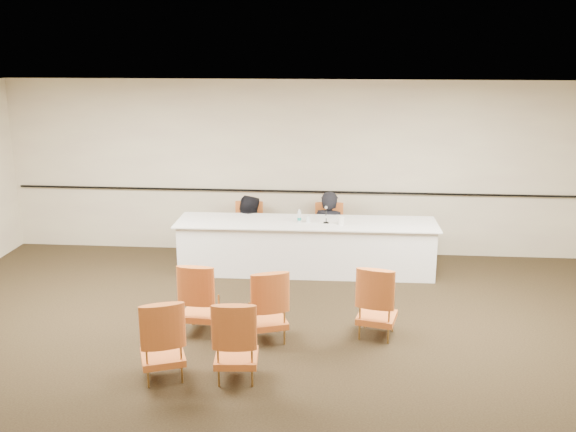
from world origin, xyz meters
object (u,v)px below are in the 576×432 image
object	(u,v)px
panelist_second_chair	(248,231)
aud_chair_back_left	(162,338)
panelist_second	(248,243)
water_bottle	(299,216)
aud_chair_front_left	(201,297)
panelist_main_chair	(329,233)
panelist_main	(329,238)
aud_chair_front_mid	(267,304)
panel_table	(306,247)
coffee_cup	(341,221)
drinking_glass	(308,219)
microphone	(326,216)
aud_chair_back_mid	(236,339)
aud_chair_front_right	(377,300)

from	to	relation	value
panelist_second_chair	aud_chair_back_left	world-z (taller)	same
panelist_second	aud_chair_back_left	distance (m)	4.16
panelist_second	water_bottle	distance (m)	1.30
aud_chair_front_left	panelist_main_chair	bearing A→B (deg)	66.56
panelist_main	aud_chair_front_mid	xyz separation A→B (m)	(-0.69, -3.14, 0.10)
panelist_second	panelist_second_chair	size ratio (longest dim) A/B	1.75
panel_table	panelist_second_chair	world-z (taller)	panelist_second_chair
water_bottle	aud_chair_back_left	bearing A→B (deg)	-109.79
panelist_main_chair	coffee_cup	xyz separation A→B (m)	(0.21, -0.74, 0.42)
drinking_glass	coffee_cup	bearing A→B (deg)	-12.54
panelist_second_chair	coffee_cup	bearing A→B (deg)	-25.42
panelist_second_chair	water_bottle	distance (m)	1.21
panel_table	microphone	distance (m)	0.63
aud_chair_back_left	aud_chair_back_mid	world-z (taller)	same
panelist_second_chair	microphone	world-z (taller)	microphone
panelist_second_chair	aud_chair_back_left	bearing A→B (deg)	-95.61
panelist_second	microphone	size ratio (longest dim) A/B	6.63
aud_chair_back_left	panelist_second	bearing A→B (deg)	64.04
microphone	aud_chair_front_right	world-z (taller)	microphone
water_bottle	aud_chair_front_mid	world-z (taller)	water_bottle
water_bottle	coffee_cup	distance (m)	0.67
panelist_second_chair	drinking_glass	xyz separation A→B (m)	(1.06, -0.61, 0.41)
panelist_second	drinking_glass	xyz separation A→B (m)	(1.06, -0.61, 0.61)
aud_chair_front_mid	aud_chair_back_mid	xyz separation A→B (m)	(-0.22, -0.97, 0.00)
panel_table	drinking_glass	xyz separation A→B (m)	(0.03, -0.02, 0.47)
panelist_main	microphone	distance (m)	0.89
water_bottle	aud_chair_back_mid	xyz separation A→B (m)	(-0.45, -3.46, -0.46)
panelist_second_chair	aud_chair_front_right	xyz separation A→B (m)	(2.05, -2.87, 0.00)
panelist_main_chair	aud_chair_back_left	world-z (taller)	same
panelist_second	aud_chair_front_mid	world-z (taller)	panelist_second
aud_chair_front_right	drinking_glass	bearing A→B (deg)	126.65
panelist_main	panelist_second_chair	world-z (taller)	panelist_main
panelist_main_chair	aud_chair_front_left	size ratio (longest dim) A/B	1.00
aud_chair_back_mid	panel_table	bearing A→B (deg)	76.19
aud_chair_back_left	aud_chair_back_mid	xyz separation A→B (m)	(0.81, 0.05, 0.00)
drinking_glass	aud_chair_front_left	bearing A→B (deg)	-117.61
panelist_second	aud_chair_back_left	size ratio (longest dim) A/B	1.75
aud_chair_front_left	aud_chair_front_right	bearing A→B (deg)	6.11
panelist_main	panelist_main_chair	size ratio (longest dim) A/B	1.74
coffee_cup	aud_chair_back_mid	distance (m)	3.57
panelist_main_chair	aud_chair_back_mid	xyz separation A→B (m)	(-0.91, -4.11, 0.00)
water_bottle	aud_chair_back_left	distance (m)	3.75
coffee_cup	aud_chair_front_left	distance (m)	2.87
coffee_cup	aud_chair_back_mid	xyz separation A→B (m)	(-1.12, -3.36, -0.42)
microphone	aud_chair_back_mid	size ratio (longest dim) A/B	0.26
water_bottle	aud_chair_front_mid	size ratio (longest dim) A/B	0.22
panelist_main	drinking_glass	bearing A→B (deg)	79.21
panelist_second	aud_chair_front_mid	bearing A→B (deg)	112.93
microphone	coffee_cup	world-z (taller)	microphone
microphone	panelist_main_chair	bearing A→B (deg)	83.77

